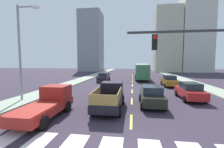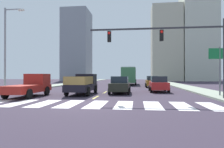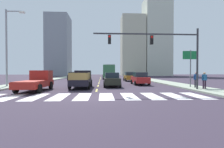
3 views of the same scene
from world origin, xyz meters
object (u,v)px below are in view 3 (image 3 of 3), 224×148
Objects in this scene: sedan_mid at (130,77)px; pedestrian_walking at (196,78)px; sedan_near_right at (112,80)px; sedan_far at (140,78)px; city_bus at (108,71)px; pickup_stakebed at (82,79)px; pickup_dark at (37,81)px; direction_sign_green at (190,61)px; pedestrian_waiting at (204,79)px; sedan_near_left at (74,76)px; traffic_signal_gantry at (164,46)px; streetlight_left at (8,44)px.

sedan_mid is 14.84m from pedestrian_walking.
sedan_far is (4.07, 2.62, 0.00)m from sedan_near_right.
city_bus is 24.41m from pedestrian_walking.
pickup_dark is (-4.00, -2.54, -0.02)m from pickup_stakebed.
pedestrian_waiting is at bearing -81.51° from direction_sign_green.
pickup_dark reaches higher than sedan_mid.
pickup_dark is 1.18× the size of sedan_near_left.
sedan_near_right is 4.84m from sedan_far.
pickup_stakebed is at bearing 30.60° from pickup_dark.
pickup_stakebed is at bearing -100.30° from city_bus.
sedan_near_left is at bearing -55.19° from pedestrian_waiting.
streetlight_left is (-16.80, 4.32, 0.73)m from traffic_signal_gantry.
sedan_mid is (3.75, -8.82, -1.09)m from city_bus.
streetlight_left is (-4.58, 3.37, 4.05)m from pickup_dark.
sedan_mid is at bearing 93.10° from sedan_far.
traffic_signal_gantry is at bearing -79.70° from city_bus.
pickup_dark is 16.36m from pedestrian_waiting.
pedestrian_waiting is (8.64, -24.18, -0.84)m from city_bus.
streetlight_left is (-8.57, 0.83, 4.03)m from pickup_stakebed.
pedestrian_walking is at bearing -22.19° from sedan_near_right.
pedestrian_walking is (4.73, -5.72, 0.26)m from sedan_far.
sedan_far is 7.05m from direction_sign_green.
pickup_dark is 8.32m from sedan_near_right.
city_bus reaches higher than pedestrian_waiting.
direction_sign_green is at bearing -18.23° from sedan_near_right.
city_bus is 24.87m from traffic_signal_gantry.
streetlight_left reaches higher than traffic_signal_gantry.
pickup_stakebed is 1.18× the size of sedan_far.
sedan_near_left is (-11.13, 3.92, 0.00)m from sedan_mid.
sedan_near_right is at bearing 1.33° from streetlight_left.
direction_sign_green is at bearing 30.41° from traffic_signal_gantry.
sedan_near_left is 2.68× the size of pedestrian_waiting.
sedan_mid is 15.91m from traffic_signal_gantry.
traffic_signal_gantry is at bearing -56.66° from sedan_near_left.
direction_sign_green is (16.03, 1.28, 2.11)m from pickup_dark.
traffic_signal_gantry is 6.16× the size of pedestrian_walking.
direction_sign_green is (8.33, -22.11, 1.08)m from city_bus.
sedan_near_left is (0.33, 18.50, -0.06)m from pickup_dark.
sedan_near_left is at bearing 102.33° from pickup_stakebed.
pedestrian_waiting and pedestrian_walking have the same top height.
sedan_far is (0.08, -8.31, 0.00)m from sedan_mid.
direction_sign_green is (8.56, -2.36, 2.17)m from sedan_near_right.
sedan_near_left is 23.05m from traffic_signal_gantry.
direction_sign_green is at bearing -86.41° from pedestrian_waiting.
sedan_mid is at bearing 57.60° from pickup_stakebed.
sedan_near_right is at bearing -109.05° from sedan_mid.
pickup_stakebed is 9.53m from traffic_signal_gantry.
pedestrian_walking is at bearing -70.09° from sedan_mid.
streetlight_left reaches higher than sedan_near_left.
city_bus is at bearing 58.49° from streetlight_left.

